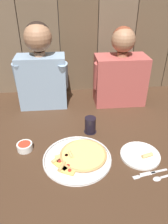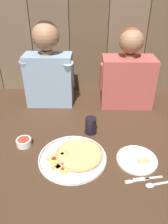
% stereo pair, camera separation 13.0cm
% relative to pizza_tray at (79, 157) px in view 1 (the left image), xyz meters
% --- Properties ---
extents(ground_plane, '(3.20, 3.20, 0.00)m').
position_rel_pizza_tray_xyz_m(ground_plane, '(0.07, 0.11, -0.01)').
color(ground_plane, '#422B1C').
extents(pizza_tray, '(0.39, 0.39, 0.03)m').
position_rel_pizza_tray_xyz_m(pizza_tray, '(0.00, 0.00, 0.00)').
color(pizza_tray, silver).
rests_on(pizza_tray, ground).
extents(dinner_plate, '(0.23, 0.23, 0.03)m').
position_rel_pizza_tray_xyz_m(dinner_plate, '(0.35, -0.02, -0.00)').
color(dinner_plate, white).
rests_on(dinner_plate, ground).
extents(drinking_glass, '(0.08, 0.08, 0.11)m').
position_rel_pizza_tray_xyz_m(drinking_glass, '(0.09, 0.25, 0.04)').
color(drinking_glass, black).
rests_on(drinking_glass, ground).
extents(dipping_bowl, '(0.09, 0.09, 0.04)m').
position_rel_pizza_tray_xyz_m(dipping_bowl, '(-0.31, 0.11, 0.01)').
color(dipping_bowl, white).
rests_on(dipping_bowl, ground).
extents(table_fork, '(0.13, 0.04, 0.01)m').
position_rel_pizza_tray_xyz_m(table_fork, '(0.32, -0.16, -0.01)').
color(table_fork, silver).
rests_on(table_fork, ground).
extents(table_knife, '(0.16, 0.04, 0.01)m').
position_rel_pizza_tray_xyz_m(table_knife, '(0.38, -0.14, -0.01)').
color(table_knife, silver).
rests_on(table_knife, ground).
extents(table_spoon, '(0.14, 0.05, 0.01)m').
position_rel_pizza_tray_xyz_m(table_spoon, '(0.40, -0.18, -0.01)').
color(table_spoon, silver).
rests_on(table_spoon, ground).
extents(diner_left, '(0.39, 0.22, 0.63)m').
position_rel_pizza_tray_xyz_m(diner_left, '(-0.23, 0.65, 0.30)').
color(diner_left, '#849EB7').
rests_on(diner_left, ground).
extents(diner_right, '(0.43, 0.22, 0.59)m').
position_rel_pizza_tray_xyz_m(diner_right, '(0.38, 0.65, 0.25)').
color(diner_right, '#AD4C47').
rests_on(diner_right, ground).
extents(wooden_backdrop_wall, '(2.19, 0.03, 1.47)m').
position_rel_pizza_tray_xyz_m(wooden_backdrop_wall, '(0.07, 0.92, 0.73)').
color(wooden_backdrop_wall, brown).
rests_on(wooden_backdrop_wall, ground).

